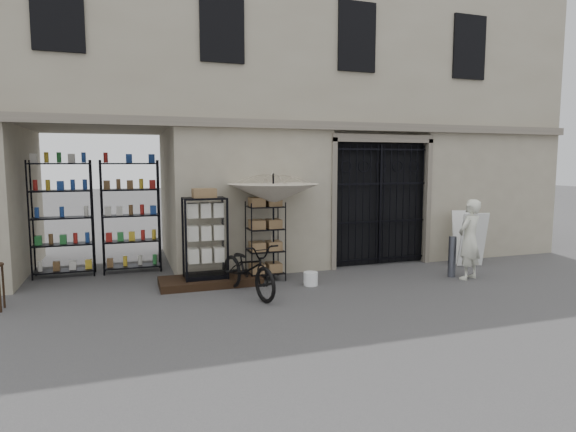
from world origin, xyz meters
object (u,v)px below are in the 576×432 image
object	(u,v)px
wire_rack	(265,242)
shopkeeper	(468,279)
bicycle	(249,294)
white_bucket	(311,279)
market_umbrella	(273,188)
steel_bollard	(452,257)
easel_sign	(469,238)
display_cabinet	(205,242)

from	to	relation	value
wire_rack	shopkeeper	size ratio (longest dim) A/B	0.97
bicycle	shopkeeper	world-z (taller)	bicycle
bicycle	wire_rack	bearing A→B (deg)	43.06
white_bucket	shopkeeper	size ratio (longest dim) A/B	0.17
market_umbrella	shopkeeper	bearing A→B (deg)	-17.47
shopkeeper	steel_bollard	bearing A→B (deg)	-74.58
white_bucket	shopkeeper	world-z (taller)	white_bucket
steel_bollard	easel_sign	distance (m)	1.35
display_cabinet	market_umbrella	bearing A→B (deg)	0.09
market_umbrella	shopkeeper	world-z (taller)	market_umbrella
display_cabinet	steel_bollard	world-z (taller)	display_cabinet
display_cabinet	wire_rack	size ratio (longest dim) A/B	1.06
display_cabinet	easel_sign	distance (m)	6.20
white_bucket	easel_sign	xyz separation A→B (m)	(4.21, 0.49, 0.52)
display_cabinet	easel_sign	bearing A→B (deg)	-0.81
shopkeeper	wire_rack	bearing A→B (deg)	-38.68
market_umbrella	wire_rack	bearing A→B (deg)	149.52
bicycle	shopkeeper	size ratio (longest dim) A/B	1.12
steel_bollard	market_umbrella	bearing A→B (deg)	165.58
market_umbrella	bicycle	world-z (taller)	market_umbrella
display_cabinet	easel_sign	xyz separation A→B (m)	(6.20, -0.19, -0.21)
shopkeeper	easel_sign	world-z (taller)	easel_sign
wire_rack	white_bucket	bearing A→B (deg)	-29.62
wire_rack	white_bucket	size ratio (longest dim) A/B	5.84
wire_rack	steel_bollard	distance (m)	4.02
steel_bollard	shopkeeper	distance (m)	0.56
market_umbrella	shopkeeper	size ratio (longest dim) A/B	1.58
bicycle	white_bucket	bearing A→B (deg)	-4.47
steel_bollard	easel_sign	size ratio (longest dim) A/B	0.69
market_umbrella	bicycle	distance (m)	2.26
market_umbrella	easel_sign	xyz separation A→B (m)	(4.79, -0.17, -1.26)
white_bucket	steel_bollard	world-z (taller)	steel_bollard
wire_rack	steel_bollard	bearing A→B (deg)	1.24
display_cabinet	bicycle	size ratio (longest dim) A/B	0.93
market_umbrella	easel_sign	distance (m)	4.95
wire_rack	bicycle	xyz separation A→B (m)	(-0.62, -1.00, -0.80)
shopkeeper	market_umbrella	bearing A→B (deg)	-38.15
market_umbrella	steel_bollard	bearing A→B (deg)	-14.42
market_umbrella	white_bucket	xyz separation A→B (m)	(0.57, -0.66, -1.78)
display_cabinet	white_bucket	distance (m)	2.22
white_bucket	shopkeeper	xyz separation A→B (m)	(3.34, -0.57, -0.14)
wire_rack	easel_sign	size ratio (longest dim) A/B	1.29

